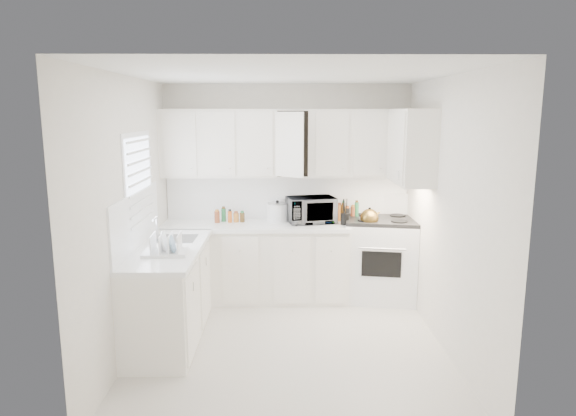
{
  "coord_description": "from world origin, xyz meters",
  "views": [
    {
      "loc": [
        -0.06,
        -4.72,
        2.26
      ],
      "look_at": [
        0.0,
        0.7,
        1.25
      ],
      "focal_mm": 31.95,
      "sensor_mm": 36.0,
      "label": 1
    }
  ],
  "objects_px": {
    "dish_rack": "(165,243)",
    "microwave": "(311,207)",
    "stove": "(381,248)",
    "rice_cooker": "(277,211)",
    "tea_kettle": "(369,217)",
    "utensil_crock": "(345,211)"
  },
  "relations": [
    {
      "from": "rice_cooker",
      "to": "dish_rack",
      "type": "height_order",
      "value": "rice_cooker"
    },
    {
      "from": "microwave",
      "to": "dish_rack",
      "type": "xyz_separation_m",
      "value": [
        -1.45,
        -1.4,
        -0.08
      ]
    },
    {
      "from": "tea_kettle",
      "to": "rice_cooker",
      "type": "xyz_separation_m",
      "value": [
        -1.08,
        0.28,
        0.02
      ]
    },
    {
      "from": "tea_kettle",
      "to": "utensil_crock",
      "type": "height_order",
      "value": "utensil_crock"
    },
    {
      "from": "utensil_crock",
      "to": "dish_rack",
      "type": "bearing_deg",
      "value": -145.55
    },
    {
      "from": "stove",
      "to": "microwave",
      "type": "xyz_separation_m",
      "value": [
        -0.85,
        0.05,
        0.49
      ]
    },
    {
      "from": "stove",
      "to": "dish_rack",
      "type": "height_order",
      "value": "stove"
    },
    {
      "from": "rice_cooker",
      "to": "dish_rack",
      "type": "xyz_separation_m",
      "value": [
        -1.04,
        -1.47,
        -0.02
      ]
    },
    {
      "from": "utensil_crock",
      "to": "dish_rack",
      "type": "height_order",
      "value": "utensil_crock"
    },
    {
      "from": "microwave",
      "to": "rice_cooker",
      "type": "distance_m",
      "value": 0.42
    },
    {
      "from": "stove",
      "to": "dish_rack",
      "type": "distance_m",
      "value": 2.7
    },
    {
      "from": "microwave",
      "to": "utensil_crock",
      "type": "height_order",
      "value": "microwave"
    },
    {
      "from": "stove",
      "to": "rice_cooker",
      "type": "relative_size",
      "value": 4.96
    },
    {
      "from": "stove",
      "to": "microwave",
      "type": "relative_size",
      "value": 2.31
    },
    {
      "from": "stove",
      "to": "utensil_crock",
      "type": "distance_m",
      "value": 0.66
    },
    {
      "from": "stove",
      "to": "dish_rack",
      "type": "relative_size",
      "value": 3.16
    },
    {
      "from": "stove",
      "to": "microwave",
      "type": "distance_m",
      "value": 0.99
    },
    {
      "from": "tea_kettle",
      "to": "microwave",
      "type": "distance_m",
      "value": 0.71
    },
    {
      "from": "dish_rack",
      "to": "microwave",
      "type": "bearing_deg",
      "value": 40.7
    },
    {
      "from": "microwave",
      "to": "utensil_crock",
      "type": "bearing_deg",
      "value": -31.29
    },
    {
      "from": "stove",
      "to": "dish_rack",
      "type": "xyz_separation_m",
      "value": [
        -2.3,
        -1.35,
        0.42
      ]
    },
    {
      "from": "rice_cooker",
      "to": "utensil_crock",
      "type": "distance_m",
      "value": 0.83
    }
  ]
}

